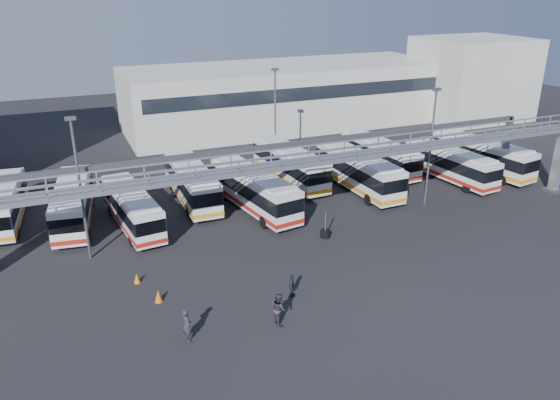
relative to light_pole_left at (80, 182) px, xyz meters
name	(u,v)px	position (x,y,z in m)	size (l,w,h in m)	color
ground	(343,266)	(16.00, -8.00, -5.73)	(140.00, 140.00, 0.00)	black
gantry	(308,165)	(16.00, -2.13, -0.22)	(51.40, 5.15, 7.10)	#92959A
warehouse	(285,95)	(28.00, 30.00, -1.73)	(42.00, 14.00, 8.00)	#9E9E99
building_right	(471,78)	(54.00, 24.00, -0.23)	(14.00, 12.00, 11.00)	#B2B2AD
light_pole_left	(80,182)	(0.00, 0.00, 0.00)	(0.70, 0.35, 10.21)	#4C4F54
light_pole_mid	(431,142)	(28.00, -1.00, 0.00)	(0.70, 0.35, 10.21)	#4C4F54
light_pole_back	(275,113)	(20.00, 14.00, 0.00)	(0.70, 0.35, 10.21)	#4C4F54
bus_0	(4,203)	(-5.61, 8.99, -4.00)	(3.24, 10.46, 3.13)	silver
bus_1	(73,202)	(-0.52, 6.74, -3.89)	(4.02, 11.18, 3.32)	silver
bus_2	(132,207)	(3.70, 4.12, -4.01)	(3.47, 10.41, 3.10)	silver
bus_3	(192,181)	(9.40, 7.67, -3.85)	(2.73, 11.20, 3.39)	silver
bus_4	(254,189)	(13.77, 3.63, -3.83)	(4.40, 11.59, 3.44)	silver
bus_5	(290,164)	(19.37, 8.80, -3.83)	(3.46, 11.43, 3.42)	silver
bus_6	(358,170)	(24.39, 4.47, -3.80)	(3.12, 11.59, 3.49)	silver
bus_7	(379,154)	(29.12, 8.29, -3.93)	(3.13, 10.85, 3.26)	silver
bus_8	(450,163)	(34.00, 3.20, -3.97)	(3.57, 10.67, 3.18)	silver
bus_9	(482,155)	(38.44, 3.86, -3.84)	(4.43, 11.49, 3.41)	silver
pedestrian_a	(187,325)	(4.04, -12.05, -4.74)	(0.72, 0.47, 1.98)	#212229
pedestrian_b	(279,309)	(9.26, -12.53, -4.74)	(0.96, 0.74, 1.97)	#2B2433
pedestrian_d	(292,285)	(11.12, -10.12, -4.97)	(0.89, 0.37, 1.52)	#1A262F
cone_left	(158,296)	(3.35, -7.54, -5.33)	(0.50, 0.50, 0.80)	#CF580B
cone_right	(137,278)	(2.50, -4.74, -5.38)	(0.44, 0.44, 0.69)	#CF580B
tire_stack	(325,233)	(16.90, -3.50, -5.36)	(0.76, 0.76, 2.17)	black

